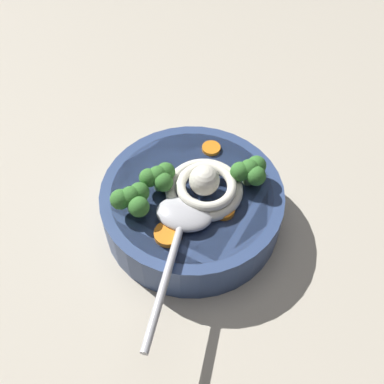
% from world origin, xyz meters
% --- Properties ---
extents(table_slab, '(1.30, 1.30, 0.03)m').
position_xyz_m(table_slab, '(0.00, 0.00, 0.01)').
color(table_slab, '#BCB29E').
rests_on(table_slab, ground).
extents(soup_bowl, '(0.21, 0.21, 0.05)m').
position_xyz_m(soup_bowl, '(-0.01, -0.01, 0.06)').
color(soup_bowl, '#334775').
rests_on(soup_bowl, table_slab).
extents(noodle_pile, '(0.09, 0.09, 0.04)m').
position_xyz_m(noodle_pile, '(0.00, -0.02, 0.09)').
color(noodle_pile, silver).
rests_on(noodle_pile, soup_bowl).
extents(soup_spoon, '(0.16, 0.13, 0.02)m').
position_xyz_m(soup_spoon, '(-0.05, -0.04, 0.09)').
color(soup_spoon, '#B7B7BC').
rests_on(soup_spoon, soup_bowl).
extents(broccoli_floret_rear, '(0.04, 0.04, 0.03)m').
position_xyz_m(broccoli_floret_rear, '(-0.07, 0.01, 0.10)').
color(broccoli_floret_rear, '#7A9E60').
rests_on(broccoli_floret_rear, soup_bowl).
extents(broccoli_floret_near_spoon, '(0.04, 0.04, 0.03)m').
position_xyz_m(broccoli_floret_near_spoon, '(0.05, -0.03, 0.10)').
color(broccoli_floret_near_spoon, '#7A9E60').
rests_on(broccoli_floret_near_spoon, soup_bowl).
extents(broccoli_floret_front, '(0.04, 0.04, 0.03)m').
position_xyz_m(broccoli_floret_front, '(-0.03, 0.02, 0.10)').
color(broccoli_floret_front, '#7A9E60').
rests_on(broccoli_floret_front, soup_bowl).
extents(carrot_slice_beside_chili, '(0.02, 0.02, 0.01)m').
position_xyz_m(carrot_slice_beside_chili, '(-0.00, -0.05, 0.09)').
color(carrot_slice_beside_chili, orange).
rests_on(carrot_slice_beside_chili, soup_bowl).
extents(carrot_slice_extra_a, '(0.03, 0.03, 0.01)m').
position_xyz_m(carrot_slice_extra_a, '(-0.06, -0.04, 0.09)').
color(carrot_slice_extra_a, orange).
rests_on(carrot_slice_extra_a, soup_bowl).
extents(carrot_slice_center, '(0.02, 0.02, 0.00)m').
position_xyz_m(carrot_slice_center, '(0.05, 0.03, 0.08)').
color(carrot_slice_center, orange).
rests_on(carrot_slice_center, soup_bowl).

